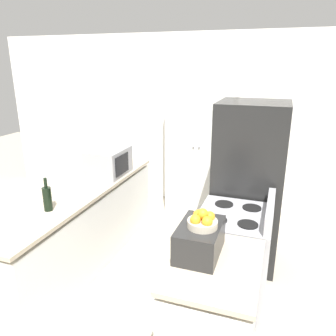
# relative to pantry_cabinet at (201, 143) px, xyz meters

# --- Properties ---
(wall_back) EXTENTS (7.00, 0.06, 2.60)m
(wall_back) POSITION_rel_pantry_cabinet_xyz_m (-0.06, 0.31, 0.24)
(wall_back) COLOR white
(wall_back) RESTS_ON ground_plane
(counter_left) EXTENTS (0.60, 2.52, 0.89)m
(counter_left) POSITION_rel_pantry_cabinet_xyz_m (-0.88, -1.83, -0.63)
(counter_left) COLOR silver
(counter_left) RESTS_ON ground_plane
(counter_right) EXTENTS (0.60, 0.83, 0.89)m
(counter_right) POSITION_rel_pantry_cabinet_xyz_m (0.76, -2.68, -0.63)
(counter_right) COLOR silver
(counter_right) RESTS_ON ground_plane
(pantry_cabinet) EXTENTS (0.94, 0.54, 2.11)m
(pantry_cabinet) POSITION_rel_pantry_cabinet_xyz_m (0.00, 0.00, 0.00)
(pantry_cabinet) COLOR silver
(pantry_cabinet) RESTS_ON ground_plane
(stove) EXTENTS (0.66, 0.71, 1.05)m
(stove) POSITION_rel_pantry_cabinet_xyz_m (0.78, -1.89, -0.60)
(stove) COLOR #9E9EA3
(stove) RESTS_ON ground_plane
(refrigerator) EXTENTS (0.74, 0.71, 1.80)m
(refrigerator) POSITION_rel_pantry_cabinet_xyz_m (0.81, -1.14, -0.16)
(refrigerator) COLOR black
(refrigerator) RESTS_ON ground_plane
(microwave) EXTENTS (0.40, 0.51, 0.31)m
(microwave) POSITION_rel_pantry_cabinet_xyz_m (-0.81, -1.29, -0.01)
(microwave) COLOR #939399
(microwave) RESTS_ON counter_left
(wine_bottle) EXTENTS (0.08, 0.08, 0.31)m
(wine_bottle) POSITION_rel_pantry_cabinet_xyz_m (-0.84, -2.36, -0.05)
(wine_bottle) COLOR black
(wine_bottle) RESTS_ON counter_left
(toaster_oven) EXTENTS (0.29, 0.43, 0.22)m
(toaster_oven) POSITION_rel_pantry_cabinet_xyz_m (0.63, -2.60, -0.05)
(toaster_oven) COLOR black
(toaster_oven) RESTS_ON counter_right
(fruit_bowl) EXTENTS (0.21, 0.21, 0.14)m
(fruit_bowl) POSITION_rel_pantry_cabinet_xyz_m (0.65, -2.62, 0.10)
(fruit_bowl) COLOR #B2A893
(fruit_bowl) RESTS_ON toaster_oven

